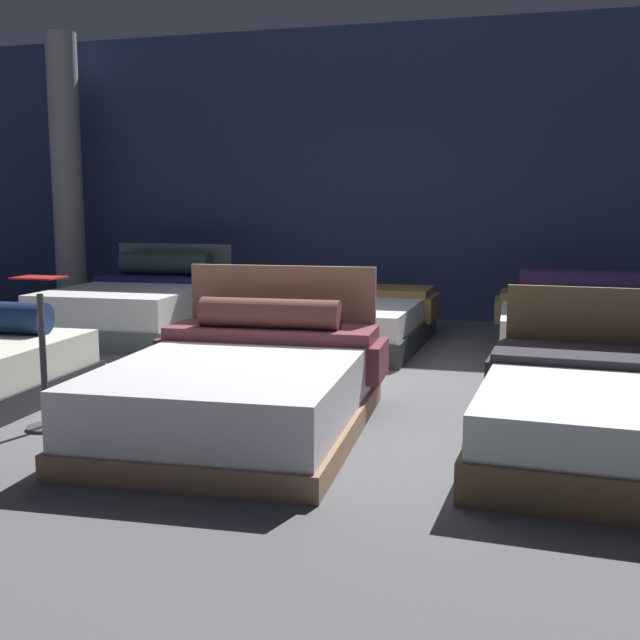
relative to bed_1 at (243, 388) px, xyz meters
The scene contains 9 objects.
ground_plane 1.25m from the bed_1, 92.06° to the left, with size 18.00×18.00×0.02m, color #5B5B60.
showroom_back_wall 5.22m from the bed_1, 90.50° to the left, with size 18.00×0.06×3.50m, color navy.
bed_1 is the anchor object (origin of this frame).
bed_2 2.25m from the bed_1, ahead, with size 1.75×2.02×0.85m.
bed_3 3.88m from the bed_1, 127.48° to the left, with size 1.60×2.11×0.93m.
bed_4 3.07m from the bed_1, 91.05° to the left, with size 1.57×2.16×0.51m.
bed_5 3.81m from the bed_1, 54.69° to the left, with size 1.70×2.00×0.74m.
price_sign 1.23m from the bed_1, 165.04° to the right, with size 0.28×0.24×0.95m.
support_pillar 6.21m from the bed_1, 132.51° to the left, with size 0.38×0.38×3.50m, color #99999E.
Camera 1 is at (1.73, -5.57, 1.38)m, focal length 43.36 mm.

